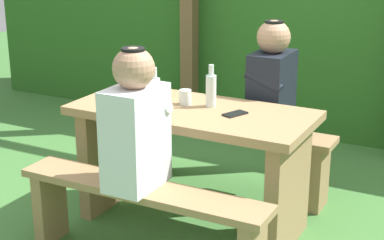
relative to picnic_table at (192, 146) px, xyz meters
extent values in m
plane|color=#427737|center=(0.00, 0.00, -0.50)|extent=(12.00, 12.00, 0.00)
cube|color=#2B6221|center=(0.00, 2.20, 0.44)|extent=(6.40, 0.72, 1.87)
cube|color=#9E7A51|center=(0.00, 0.00, 0.21)|extent=(1.40, 0.64, 0.05)
cube|color=#9E7A51|center=(-0.60, 0.00, -0.16)|extent=(0.08, 0.54, 0.68)
cube|color=#9E7A51|center=(0.60, 0.00, -0.16)|extent=(0.08, 0.54, 0.68)
cube|color=#9E7A51|center=(0.00, -0.56, -0.05)|extent=(1.40, 0.24, 0.04)
cube|color=#9E7A51|center=(-0.62, -0.56, -0.29)|extent=(0.07, 0.22, 0.42)
cube|color=#9E7A51|center=(0.00, 0.56, -0.05)|extent=(1.40, 0.24, 0.04)
cube|color=#9E7A51|center=(-0.62, 0.56, -0.29)|extent=(0.07, 0.22, 0.42)
cube|color=#9E7A51|center=(0.62, 0.56, -0.29)|extent=(0.07, 0.22, 0.42)
cube|color=silver|center=(-0.02, -0.56, 0.23)|extent=(0.22, 0.34, 0.52)
sphere|color=tan|center=(-0.02, -0.56, 0.58)|extent=(0.21, 0.21, 0.21)
cylinder|color=black|center=(-0.02, -0.56, 0.67)|extent=(0.12, 0.12, 0.02)
cylinder|color=silver|center=(-0.02, -0.42, 0.33)|extent=(0.25, 0.07, 0.15)
cube|color=black|center=(0.27, 0.56, 0.23)|extent=(0.22, 0.34, 0.52)
sphere|color=tan|center=(0.27, 0.56, 0.58)|extent=(0.21, 0.21, 0.21)
cylinder|color=black|center=(0.27, 0.56, 0.67)|extent=(0.12, 0.12, 0.02)
cylinder|color=black|center=(0.27, 0.42, 0.33)|extent=(0.25, 0.07, 0.15)
cylinder|color=silver|center=(-0.07, 0.06, 0.28)|extent=(0.07, 0.07, 0.09)
cylinder|color=silver|center=(0.08, 0.09, 0.33)|extent=(0.06, 0.06, 0.19)
cylinder|color=silver|center=(0.08, 0.09, 0.45)|extent=(0.03, 0.03, 0.06)
cylinder|color=silver|center=(-0.22, -0.05, 0.31)|extent=(0.06, 0.06, 0.16)
cylinder|color=silver|center=(-0.22, -0.05, 0.43)|extent=(0.03, 0.03, 0.06)
cube|color=black|center=(0.27, 0.01, 0.24)|extent=(0.12, 0.16, 0.01)
camera|label=1|loc=(1.57, -2.99, 1.26)|focal=57.37mm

